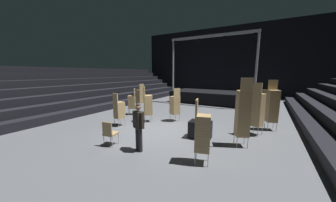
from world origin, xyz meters
TOP-DOWN VIEW (x-y plane):
  - ground_plane at (0.00, 0.00)m, footprint 22.00×30.00m
  - arena_end_wall at (0.00, 15.00)m, footprint 22.00×0.30m
  - bleacher_bank_left at (-8.38, 1.00)m, footprint 5.25×24.00m
  - stage_riser at (-0.00, 8.99)m, footprint 7.32×3.45m
  - man_with_tie at (0.46, -2.08)m, footprint 0.56×0.36m
  - chair_stack_front_left at (-3.38, 1.86)m, footprint 0.61×0.61m
  - chair_stack_front_right at (-4.29, 3.83)m, footprint 0.53×0.53m
  - chair_stack_mid_left at (3.50, 0.14)m, footprint 0.58×0.58m
  - chair_stack_mid_right at (-1.47, 1.03)m, footprint 0.62×0.62m
  - chair_stack_mid_centre at (-2.31, -0.31)m, footprint 0.52×0.52m
  - chair_stack_rear_left at (-0.23, 1.91)m, footprint 0.59×0.59m
  - chair_stack_rear_right at (2.64, -1.77)m, footprint 0.54×0.54m
  - chair_stack_rear_centre at (4.48, 2.86)m, footprint 0.56×0.56m
  - chair_stack_aisle_left at (4.13, 4.68)m, footprint 0.53×0.53m
  - chair_stack_aisle_right at (3.91, 1.77)m, footprint 0.58×0.58m
  - equipment_road_case at (1.91, 0.15)m, footprint 0.94×0.67m
  - loose_chair_near_man at (-0.78, -2.28)m, footprint 0.51×0.51m

SIDE VIEW (x-z plane):
  - ground_plane at x=0.00m, z-range -0.10..0.00m
  - equipment_road_case at x=1.91m, z-range 0.00..0.73m
  - loose_chair_near_man at x=-0.78m, z-range 0.06..1.01m
  - stage_riser at x=0.00m, z-range -2.26..3.45m
  - chair_stack_front_left at x=-3.38m, z-range 0.00..1.71m
  - chair_stack_mid_centre at x=-2.31m, z-range 0.00..1.71m
  - chair_stack_aisle_left at x=4.13m, z-range 0.00..1.80m
  - chair_stack_front_right at x=-4.29m, z-range 0.00..1.88m
  - chair_stack_rear_left at x=-0.23m, z-range 0.00..1.88m
  - man_with_tie at x=0.46m, z-range 0.11..1.81m
  - chair_stack_mid_right at x=-1.47m, z-range 0.00..1.97m
  - chair_stack_rear_right at x=2.64m, z-range 0.00..1.97m
  - chair_stack_aisle_right at x=3.91m, z-range 0.00..2.30m
  - chair_stack_rear_centre at x=4.48m, z-range 0.00..2.39m
  - chair_stack_mid_left at x=3.50m, z-range 0.00..2.56m
  - bleacher_bank_left at x=-8.38m, z-range 0.00..3.15m
  - arena_end_wall at x=0.00m, z-range 0.00..8.00m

